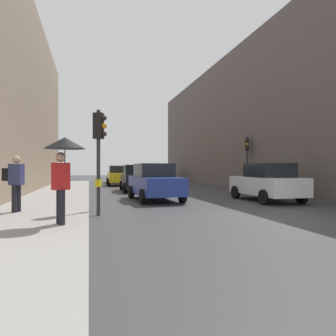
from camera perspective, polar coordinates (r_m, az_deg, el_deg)
ground_plane at (r=9.79m, az=18.79°, el=-9.07°), size 120.00×120.00×0.00m
sidewalk_kerb at (r=14.23m, az=-21.03°, el=-5.91°), size 3.15×40.00×0.16m
building_facade_right at (r=28.72m, az=21.16°, el=7.56°), size 12.00×35.50×10.67m
traffic_light_near_right at (r=10.15m, az=-12.82°, el=4.67°), size 0.45×0.34×3.43m
traffic_light_mid_street at (r=21.17m, az=14.64°, el=2.66°), size 0.35×0.45×3.67m
car_red_sedan at (r=32.72m, az=-9.57°, el=-1.19°), size 2.04×4.21×1.76m
car_dark_suv at (r=20.37m, az=-5.94°, el=-1.89°), size 2.10×4.24×1.76m
car_yellow_taxi at (r=27.47m, az=-9.29°, el=-1.41°), size 2.07×4.23×1.76m
car_blue_van at (r=14.57m, az=-2.52°, el=-2.63°), size 2.19×4.29×1.76m
car_silver_hatchback at (r=35.16m, az=-1.30°, el=-1.11°), size 2.13×4.26×1.76m
car_white_compact at (r=14.93m, az=18.06°, el=-2.57°), size 2.11×4.25×1.76m
pedestrian_with_umbrella at (r=7.91m, az=-19.03°, el=2.16°), size 1.00×1.00×2.14m
pedestrian_with_grey_backpack at (r=10.67m, az=-26.81°, el=-2.05°), size 0.66×0.47×1.77m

